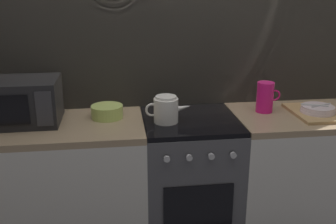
# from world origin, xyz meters

# --- Properties ---
(back_wall) EXTENTS (3.60, 0.05, 2.40)m
(back_wall) POSITION_xyz_m (0.00, 0.32, 1.20)
(back_wall) COLOR #A39989
(back_wall) RESTS_ON ground_plane
(counter_left) EXTENTS (1.20, 0.60, 0.90)m
(counter_left) POSITION_xyz_m (-0.90, 0.00, 0.45)
(counter_left) COLOR silver
(counter_left) RESTS_ON ground_plane
(stove_unit) EXTENTS (0.60, 0.63, 0.90)m
(stove_unit) POSITION_xyz_m (-0.00, -0.00, 0.45)
(stove_unit) COLOR #4C4C51
(stove_unit) RESTS_ON ground_plane
(counter_right) EXTENTS (1.20, 0.60, 0.90)m
(counter_right) POSITION_xyz_m (0.90, 0.00, 0.45)
(counter_right) COLOR silver
(counter_right) RESTS_ON ground_plane
(microwave) EXTENTS (0.46, 0.35, 0.27)m
(microwave) POSITION_xyz_m (-1.03, 0.06, 1.04)
(microwave) COLOR black
(microwave) RESTS_ON counter_left
(kettle) EXTENTS (0.28, 0.15, 0.17)m
(kettle) POSITION_xyz_m (-0.16, -0.04, 0.98)
(kettle) COLOR white
(kettle) RESTS_ON stove_unit
(mixing_bowl) EXTENTS (0.20, 0.20, 0.08)m
(mixing_bowl) POSITION_xyz_m (-0.52, 0.09, 0.94)
(mixing_bowl) COLOR #B7D166
(mixing_bowl) RESTS_ON counter_left
(pitcher) EXTENTS (0.16, 0.11, 0.20)m
(pitcher) POSITION_xyz_m (0.51, 0.08, 1.00)
(pitcher) COLOR #E5197A
(pitcher) RESTS_ON counter_right
(dish_pile) EXTENTS (0.30, 0.40, 0.07)m
(dish_pile) POSITION_xyz_m (0.83, -0.03, 0.92)
(dish_pile) COLOR tan
(dish_pile) RESTS_ON counter_right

